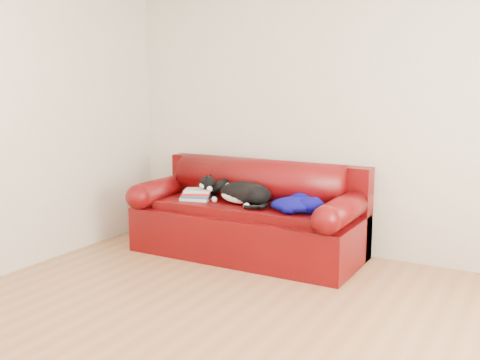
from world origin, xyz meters
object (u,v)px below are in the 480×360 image
object	(u,v)px
sofa_base	(248,230)
cat	(244,193)
book_stack	(197,195)
blanket	(296,204)

from	to	relation	value
sofa_base	cat	distance (m)	0.37
book_stack	blanket	xyz separation A→B (m)	(1.01, 0.01, 0.01)
cat	blanket	size ratio (longest dim) A/B	1.24
cat	blanket	distance (m)	0.53
book_stack	cat	distance (m)	0.49
sofa_base	book_stack	distance (m)	0.59
sofa_base	blanket	size ratio (longest dim) A/B	3.75
sofa_base	book_stack	bearing A→B (deg)	-167.08
book_stack	sofa_base	bearing A→B (deg)	12.92
book_stack	blanket	distance (m)	1.01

